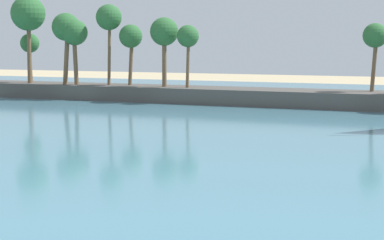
# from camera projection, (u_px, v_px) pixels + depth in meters

# --- Properties ---
(sea) EXTENTS (220.00, 96.33, 0.06)m
(sea) POSITION_uv_depth(u_px,v_px,m) (364.00, 118.00, 58.08)
(sea) COLOR teal
(sea) RESTS_ON ground
(palm_headland) EXTENTS (99.83, 6.32, 12.61)m
(palm_headland) POSITION_uv_depth(u_px,v_px,m) (335.00, 78.00, 66.64)
(palm_headland) COLOR #514C47
(palm_headland) RESTS_ON ground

